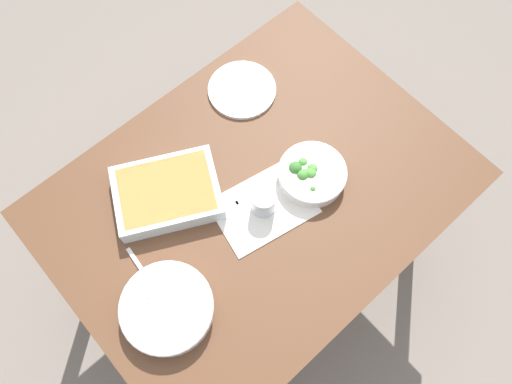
{
  "coord_description": "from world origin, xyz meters",
  "views": [
    {
      "loc": [
        -0.39,
        -0.44,
        2.12
      ],
      "look_at": [
        0.0,
        0.0,
        0.74
      ],
      "focal_mm": 35.44,
      "sensor_mm": 36.0,
      "label": 1
    }
  ],
  "objects_px": {
    "baking_dish": "(167,193)",
    "fork_on_table": "(247,197)",
    "stew_bowl": "(167,308)",
    "drink_cup": "(264,202)",
    "broccoli_bowl": "(312,174)",
    "side_plate": "(242,90)",
    "spoon_by_stew": "(149,280)"
  },
  "relations": [
    {
      "from": "side_plate",
      "to": "fork_on_table",
      "type": "xyz_separation_m",
      "value": [
        -0.24,
        -0.29,
        -0.0
      ]
    },
    {
      "from": "broccoli_bowl",
      "to": "baking_dish",
      "type": "height_order",
      "value": "broccoli_bowl"
    },
    {
      "from": "baking_dish",
      "to": "side_plate",
      "type": "xyz_separation_m",
      "value": [
        0.41,
        0.14,
        -0.03
      ]
    },
    {
      "from": "spoon_by_stew",
      "to": "fork_on_table",
      "type": "height_order",
      "value": "spoon_by_stew"
    },
    {
      "from": "broccoli_bowl",
      "to": "fork_on_table",
      "type": "xyz_separation_m",
      "value": [
        -0.18,
        0.08,
        -0.03
      ]
    },
    {
      "from": "stew_bowl",
      "to": "spoon_by_stew",
      "type": "distance_m",
      "value": 0.11
    },
    {
      "from": "baking_dish",
      "to": "side_plate",
      "type": "distance_m",
      "value": 0.43
    },
    {
      "from": "stew_bowl",
      "to": "drink_cup",
      "type": "relative_size",
      "value": 2.94
    },
    {
      "from": "baking_dish",
      "to": "side_plate",
      "type": "bearing_deg",
      "value": 18.68
    },
    {
      "from": "broccoli_bowl",
      "to": "fork_on_table",
      "type": "distance_m",
      "value": 0.2
    },
    {
      "from": "stew_bowl",
      "to": "broccoli_bowl",
      "type": "height_order",
      "value": "broccoli_bowl"
    },
    {
      "from": "drink_cup",
      "to": "fork_on_table",
      "type": "relative_size",
      "value": 0.48
    },
    {
      "from": "broccoli_bowl",
      "to": "side_plate",
      "type": "bearing_deg",
      "value": 81.99
    },
    {
      "from": "spoon_by_stew",
      "to": "broccoli_bowl",
      "type": "bearing_deg",
      "value": -7.7
    },
    {
      "from": "drink_cup",
      "to": "side_plate",
      "type": "xyz_separation_m",
      "value": [
        0.22,
        0.35,
        -0.03
      ]
    },
    {
      "from": "spoon_by_stew",
      "to": "fork_on_table",
      "type": "distance_m",
      "value": 0.36
    },
    {
      "from": "side_plate",
      "to": "fork_on_table",
      "type": "bearing_deg",
      "value": -129.04
    },
    {
      "from": "stew_bowl",
      "to": "drink_cup",
      "type": "height_order",
      "value": "drink_cup"
    },
    {
      "from": "baking_dish",
      "to": "drink_cup",
      "type": "relative_size",
      "value": 4.32
    },
    {
      "from": "stew_bowl",
      "to": "baking_dish",
      "type": "height_order",
      "value": "same"
    },
    {
      "from": "broccoli_bowl",
      "to": "baking_dish",
      "type": "bearing_deg",
      "value": 146.46
    },
    {
      "from": "broccoli_bowl",
      "to": "side_plate",
      "type": "xyz_separation_m",
      "value": [
        0.05,
        0.37,
        -0.02
      ]
    },
    {
      "from": "baking_dish",
      "to": "fork_on_table",
      "type": "xyz_separation_m",
      "value": [
        0.17,
        -0.15,
        -0.03
      ]
    },
    {
      "from": "broccoli_bowl",
      "to": "fork_on_table",
      "type": "bearing_deg",
      "value": 156.35
    },
    {
      "from": "fork_on_table",
      "to": "drink_cup",
      "type": "bearing_deg",
      "value": -73.81
    },
    {
      "from": "drink_cup",
      "to": "side_plate",
      "type": "relative_size",
      "value": 0.39
    },
    {
      "from": "baking_dish",
      "to": "drink_cup",
      "type": "distance_m",
      "value": 0.28
    },
    {
      "from": "side_plate",
      "to": "broccoli_bowl",
      "type": "bearing_deg",
      "value": -98.01
    },
    {
      "from": "stew_bowl",
      "to": "broccoli_bowl",
      "type": "distance_m",
      "value": 0.56
    },
    {
      "from": "broccoli_bowl",
      "to": "drink_cup",
      "type": "relative_size",
      "value": 2.4
    },
    {
      "from": "stew_bowl",
      "to": "baking_dish",
      "type": "bearing_deg",
      "value": 52.12
    },
    {
      "from": "baking_dish",
      "to": "side_plate",
      "type": "height_order",
      "value": "baking_dish"
    }
  ]
}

